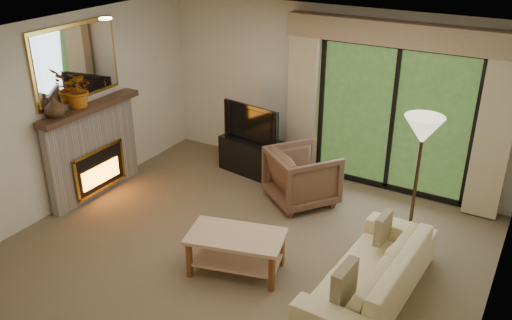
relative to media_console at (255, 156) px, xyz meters
The scene contains 22 objects.
floor 2.20m from the media_console, 63.54° to the right, with size 5.50×5.50×0.00m, color brown.
ceiling 3.19m from the media_console, 63.54° to the right, with size 5.50×5.50×0.00m, color silver.
wall_back 1.51m from the media_console, 29.54° to the left, with size 5.00×5.00×0.00m, color beige.
wall_front 4.67m from the media_console, 77.69° to the right, with size 5.00×5.00×0.00m, color beige.
wall_left 2.83m from the media_console, 132.38° to the right, with size 5.00×5.00×0.00m, color beige.
wall_right 4.32m from the media_console, 27.66° to the right, with size 5.00×5.00×0.00m, color beige.
fireplace 2.45m from the media_console, 133.48° to the right, with size 0.24×1.70×1.37m, color gray, non-canonical shape.
mirror 2.98m from the media_console, 134.91° to the right, with size 0.07×1.45×1.02m, color gold, non-canonical shape.
sliding_door 2.19m from the media_console, 14.24° to the left, with size 2.26×0.10×2.16m, color black, non-canonical shape.
curtain_left 1.18m from the media_console, 32.14° to the left, with size 0.45×0.18×2.35m, color tan.
curtain_right 3.47m from the media_console, ahead, with size 0.45×0.18×2.35m, color tan.
cornice 2.87m from the media_console, 11.75° to the left, with size 3.20×0.24×0.32m, color #9A7C58.
media_console is the anchor object (origin of this frame).
tv 0.57m from the media_console, 90.00° to the left, with size 1.03×0.13×0.59m, color black.
armchair 1.16m from the media_console, 24.99° to the right, with size 0.85×0.88×0.80m, color brown.
sofa 3.27m from the media_console, 37.92° to the right, with size 2.08×0.81×0.61m, color beige.
pillow_near 3.63m from the media_console, 46.12° to the right, with size 0.11×0.41×0.41m, color #4C3B20.
pillow_far 2.89m from the media_console, 29.32° to the right, with size 0.09×0.35×0.35m, color #4C3B20.
coffee_table 2.60m from the media_console, 64.63° to the right, with size 1.08×0.60×0.49m, color tan, non-canonical shape.
floor_lamp 2.86m from the media_console, 16.98° to the right, with size 0.46×0.46×1.70m, color beige, non-canonical shape.
vase 3.08m from the media_console, 125.51° to the right, with size 0.26×0.26×0.28m, color #3E2819.
branches 2.83m from the media_console, 131.25° to the right, with size 0.46×0.39×0.51m, color #B15B11.
Camera 1 is at (2.91, -4.75, 3.81)m, focal length 38.00 mm.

